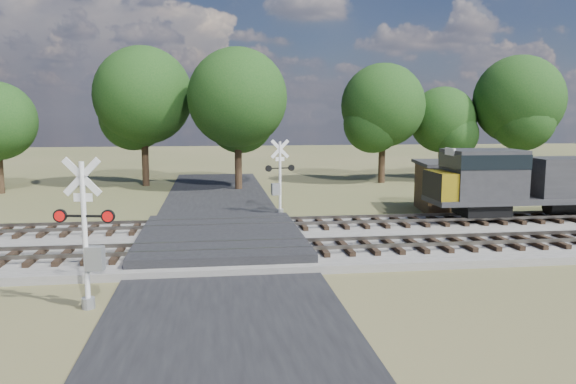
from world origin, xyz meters
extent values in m
plane|color=#48502B|center=(0.00, 0.00, 0.00)|extent=(160.00, 160.00, 0.00)
cube|color=gray|center=(10.00, 0.50, 0.15)|extent=(140.00, 10.00, 0.30)
cube|color=black|center=(0.00, 0.00, 0.04)|extent=(7.00, 60.00, 0.08)
cube|color=#262628|center=(0.00, 0.50, 0.32)|extent=(7.00, 9.00, 0.62)
cube|color=black|center=(2.00, -2.00, 0.39)|extent=(44.00, 2.60, 0.18)
cube|color=#5D574F|center=(10.00, -2.72, 0.55)|extent=(140.00, 0.08, 0.15)
cube|color=#5D574F|center=(10.00, -1.28, 0.55)|extent=(140.00, 0.08, 0.15)
cube|color=black|center=(2.00, 3.00, 0.39)|extent=(44.00, 2.60, 0.18)
cube|color=#5D574F|center=(10.00, 2.28, 0.55)|extent=(140.00, 0.08, 0.15)
cube|color=#5D574F|center=(10.00, 3.72, 0.55)|extent=(140.00, 0.08, 0.15)
cylinder|color=silver|center=(-4.04, -7.08, 2.20)|extent=(0.15, 0.15, 4.39)
cylinder|color=gray|center=(-4.04, -7.08, 0.16)|extent=(0.40, 0.40, 0.33)
cube|color=silver|center=(-4.04, -7.08, 3.95)|extent=(1.14, 0.25, 1.15)
cube|color=silver|center=(-4.04, -7.08, 3.95)|extent=(1.14, 0.25, 1.15)
cube|color=silver|center=(-4.04, -7.08, 3.35)|extent=(0.55, 0.13, 0.24)
cube|color=black|center=(-4.04, -7.08, 2.80)|extent=(1.74, 0.39, 0.07)
cylinder|color=red|center=(-4.74, -6.95, 2.80)|extent=(0.41, 0.18, 0.40)
cylinder|color=red|center=(-3.34, -7.21, 2.80)|extent=(0.41, 0.18, 0.40)
cube|color=gray|center=(-3.77, -7.13, 1.54)|extent=(0.55, 0.41, 0.71)
cylinder|color=silver|center=(3.53, 8.01, 2.10)|extent=(0.15, 0.15, 4.21)
cylinder|color=gray|center=(3.53, 8.01, 0.16)|extent=(0.38, 0.38, 0.32)
cube|color=silver|center=(3.53, 8.01, 3.79)|extent=(1.09, 0.25, 1.10)
cube|color=silver|center=(3.53, 8.01, 3.79)|extent=(1.09, 0.25, 1.10)
cube|color=silver|center=(3.53, 8.01, 3.21)|extent=(0.52, 0.13, 0.23)
cube|color=black|center=(3.53, 8.01, 2.68)|extent=(1.67, 0.37, 0.06)
cylinder|color=red|center=(4.20, 8.13, 2.68)|extent=(0.39, 0.17, 0.38)
cylinder|color=red|center=(2.85, 7.88, 2.68)|extent=(0.39, 0.17, 0.38)
cube|color=gray|center=(3.27, 7.96, 1.47)|extent=(0.52, 0.40, 0.68)
cube|color=#3F2F1B|center=(13.99, 7.75, 1.38)|extent=(4.49, 4.49, 2.77)
cube|color=#29292B|center=(13.99, 7.75, 2.87)|extent=(4.93, 4.93, 0.20)
cylinder|color=black|center=(-5.70, 22.46, 2.78)|extent=(0.56, 0.56, 5.56)
sphere|color=#143711|center=(-5.70, 22.46, 7.23)|extent=(7.79, 7.79, 7.79)
cylinder|color=black|center=(1.64, 19.06, 2.69)|extent=(0.56, 0.56, 5.37)
sphere|color=#143711|center=(1.64, 19.06, 6.99)|extent=(7.52, 7.52, 7.52)
cylinder|color=black|center=(13.85, 21.92, 2.49)|extent=(0.56, 0.56, 4.98)
sphere|color=#143711|center=(13.85, 21.92, 6.48)|extent=(6.98, 6.98, 6.98)
cylinder|color=black|center=(19.50, 22.86, 2.03)|extent=(0.56, 0.56, 4.06)
sphere|color=#143711|center=(19.50, 22.86, 5.28)|extent=(5.69, 5.69, 5.69)
cylinder|color=black|center=(25.33, 20.96, 2.67)|extent=(0.56, 0.56, 5.34)
sphere|color=#143711|center=(25.33, 20.96, 6.94)|extent=(7.48, 7.48, 7.48)
camera|label=1|loc=(-0.28, -23.82, 5.74)|focal=35.00mm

